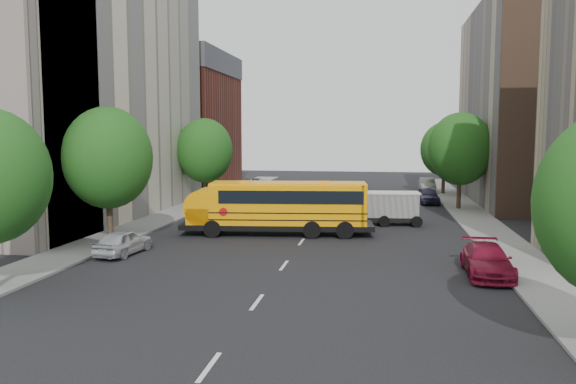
% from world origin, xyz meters
% --- Properties ---
extents(ground, '(120.00, 120.00, 0.00)m').
position_xyz_m(ground, '(0.00, 0.00, 0.00)').
color(ground, black).
rests_on(ground, ground).
extents(sidewalk_left, '(3.00, 80.00, 0.12)m').
position_xyz_m(sidewalk_left, '(-11.50, 5.00, 0.06)').
color(sidewalk_left, slate).
rests_on(sidewalk_left, ground).
extents(sidewalk_right, '(3.00, 80.00, 0.12)m').
position_xyz_m(sidewalk_right, '(11.50, 5.00, 0.06)').
color(sidewalk_right, slate).
rests_on(sidewalk_right, ground).
extents(lane_markings, '(0.15, 64.00, 0.01)m').
position_xyz_m(lane_markings, '(0.00, 10.00, 0.01)').
color(lane_markings, silver).
rests_on(lane_markings, ground).
extents(building_left_cream, '(10.00, 26.00, 20.00)m').
position_xyz_m(building_left_cream, '(-18.00, 6.00, 10.00)').
color(building_left_cream, beige).
rests_on(building_left_cream, ground).
extents(building_left_redbrick, '(10.00, 15.00, 13.00)m').
position_xyz_m(building_left_redbrick, '(-18.00, 28.00, 6.50)').
color(building_left_redbrick, maroon).
rests_on(building_left_redbrick, ground).
extents(building_right_far, '(10.00, 22.00, 18.00)m').
position_xyz_m(building_right_far, '(18.00, 20.00, 9.00)').
color(building_right_far, tan).
rests_on(building_right_far, ground).
extents(building_right_sidewall, '(10.10, 0.30, 18.00)m').
position_xyz_m(building_right_sidewall, '(18.00, 9.00, 9.00)').
color(building_right_sidewall, brown).
rests_on(building_right_sidewall, ground).
extents(street_tree_1, '(5.12, 5.12, 7.90)m').
position_xyz_m(street_tree_1, '(-11.00, -4.00, 4.95)').
color(street_tree_1, '#38281C').
rests_on(street_tree_1, ground).
extents(street_tree_2, '(4.99, 4.99, 7.71)m').
position_xyz_m(street_tree_2, '(-11.00, 14.00, 4.83)').
color(street_tree_2, '#38281C').
rests_on(street_tree_2, ground).
extents(street_tree_4, '(5.25, 5.25, 8.10)m').
position_xyz_m(street_tree_4, '(11.00, 14.00, 5.08)').
color(street_tree_4, '#38281C').
rests_on(street_tree_4, ground).
extents(street_tree_5, '(4.86, 4.86, 7.51)m').
position_xyz_m(street_tree_5, '(11.00, 26.00, 4.70)').
color(street_tree_5, '#38281C').
rests_on(street_tree_5, ground).
extents(school_bus, '(12.27, 4.08, 3.40)m').
position_xyz_m(school_bus, '(-1.96, 0.17, 1.90)').
color(school_bus, black).
rests_on(school_bus, ground).
extents(safari_truck, '(5.53, 2.43, 2.30)m').
position_xyz_m(safari_truck, '(4.61, 5.21, 1.22)').
color(safari_truck, black).
rests_on(safari_truck, ground).
extents(parked_car_0, '(1.97, 4.08, 1.34)m').
position_xyz_m(parked_car_0, '(-8.80, -6.92, 0.67)').
color(parked_car_0, '#B5B7BC').
rests_on(parked_car_0, ground).
extents(parked_car_1, '(1.64, 4.50, 1.48)m').
position_xyz_m(parked_car_1, '(-9.47, 10.45, 0.74)').
color(parked_car_1, silver).
rests_on(parked_car_1, ground).
extents(parked_car_2, '(3.13, 5.85, 1.56)m').
position_xyz_m(parked_car_2, '(-8.88, 24.90, 0.78)').
color(parked_car_2, black).
rests_on(parked_car_2, ground).
extents(parked_car_3, '(2.00, 4.80, 1.39)m').
position_xyz_m(parked_car_3, '(9.31, -8.38, 0.69)').
color(parked_car_3, maroon).
rests_on(parked_car_3, ground).
extents(parked_car_4, '(2.11, 4.43, 1.46)m').
position_xyz_m(parked_car_4, '(8.80, 17.88, 0.73)').
color(parked_car_4, '#322E51').
rests_on(parked_car_4, ground).
extents(parked_car_5, '(1.59, 4.48, 1.47)m').
position_xyz_m(parked_car_5, '(9.60, 28.69, 0.74)').
color(parked_car_5, '#9E9E99').
rests_on(parked_car_5, ground).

